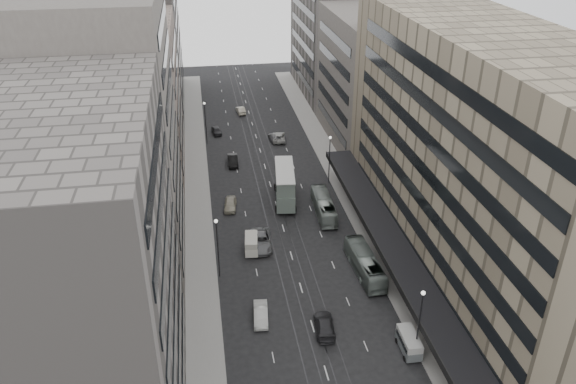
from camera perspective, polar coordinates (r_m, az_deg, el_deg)
ground at (r=63.75m, az=2.69°, el=-14.05°), size 220.00×220.00×0.00m
sidewalk_right at (r=96.51m, az=5.14°, el=1.78°), size 4.00×125.00×0.15m
sidewalk_left at (r=93.85m, az=-9.22°, el=0.70°), size 4.00×125.00×0.15m
department_store at (r=68.70m, az=19.37°, el=2.57°), size 19.20×60.00×30.00m
building_right_mid at (r=107.65m, az=8.52°, el=11.24°), size 15.00×28.00×24.00m
building_right_far at (r=135.09m, az=4.75°, el=15.78°), size 15.00×32.00×28.00m
building_left_a at (r=48.38m, az=-20.86°, el=-9.08°), size 15.00×28.00×30.00m
building_left_b at (r=70.83m, az=-17.67°, el=5.44°), size 15.00×26.00×34.00m
building_left_c at (r=97.52m, az=-15.54°, el=9.04°), size 15.00×28.00×25.00m
building_left_d at (r=128.79m, az=-14.47°, el=14.40°), size 15.00×38.00×28.00m
lamp_right_near at (r=59.23m, az=13.26°, el=-12.15°), size 0.44×0.44×8.32m
lamp_right_far at (r=91.60m, az=4.25°, el=3.86°), size 0.44×0.44×8.32m
lamp_left_near at (r=69.17m, az=-7.19°, el=-5.01°), size 0.44×0.44×8.32m
lamp_left_far at (r=107.82m, az=-8.40°, el=7.46°), size 0.44×0.44×8.32m
bus_near at (r=71.97m, az=7.82°, el=-7.21°), size 2.83×10.43×2.88m
bus_far at (r=83.96m, az=3.65°, el=-1.43°), size 2.76×10.17×2.81m
double_decker at (r=86.71m, az=-0.33°, el=0.82°), size 4.06×10.27×5.47m
vw_microbus at (r=62.10m, az=12.20°, el=-14.70°), size 1.90×4.02×2.15m
panel_van at (r=75.46m, az=-3.74°, el=-5.27°), size 2.15×3.88×2.35m
sedan_1 at (r=64.89m, az=-2.79°, el=-12.27°), size 2.00×4.64×1.49m
sedan_2 at (r=76.74m, az=-2.78°, el=-4.99°), size 3.26×6.38×1.72m
sedan_3 at (r=63.55m, az=3.73°, el=-13.33°), size 2.66×5.36×1.50m
sedan_4 at (r=86.04m, az=-5.88°, el=-1.24°), size 2.36×4.68×1.53m
sedan_5 at (r=100.08m, az=-5.63°, el=3.23°), size 1.79×4.94×1.62m
sedan_6 at (r=109.60m, az=-0.95°, el=5.60°), size 3.04×5.54×1.47m
sedan_7 at (r=109.69m, az=-1.41°, el=5.59°), size 2.23×4.83×1.37m
sedan_8 at (r=113.70m, az=-7.28°, el=6.21°), size 2.13×4.22×1.38m
sedan_9 at (r=124.31m, az=-4.83°, el=8.29°), size 2.00×4.51×1.44m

